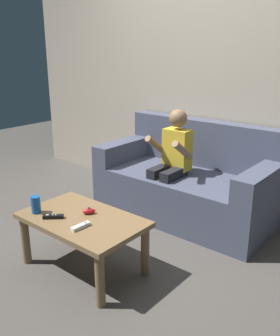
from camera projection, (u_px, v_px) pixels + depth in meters
name	position (u px, v px, depth m)	size (l,w,h in m)	color
ground_plane	(89.00, 254.00, 2.85)	(9.20, 9.20, 0.00)	#4C4742
wall_back	(198.00, 75.00, 3.56)	(4.60, 0.05, 2.50)	#B2A38E
couch	(188.00, 183.00, 3.45)	(1.61, 0.80, 0.86)	#474C60
person_seated_on_couch	(171.00, 159.00, 3.28)	(0.34, 0.42, 1.00)	black
coffee_table	(83.00, 226.00, 2.57)	(0.86, 0.53, 0.40)	brown
game_remote_white_near_edge	(81.00, 226.00, 2.40)	(0.04, 0.14, 0.03)	white
nunchuk_red	(89.00, 211.00, 2.59)	(0.09, 0.10, 0.05)	red
game_remote_black_far_corner	(53.00, 217.00, 2.53)	(0.13, 0.12, 0.03)	black
soda_can	(36.00, 205.00, 2.60)	(0.07, 0.07, 0.12)	#1959B2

